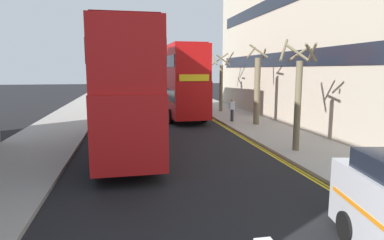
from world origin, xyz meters
name	(u,v)px	position (x,y,z in m)	size (l,w,h in m)	color
sidewalk_right	(276,134)	(6.50, 16.00, 0.07)	(4.00, 80.00, 0.14)	#9E9991
sidewalk_left	(42,142)	(-6.50, 16.00, 0.07)	(4.00, 80.00, 0.14)	#9E9991
kerb_line_outer	(254,143)	(4.40, 14.00, 0.00)	(0.10, 56.00, 0.01)	yellow
kerb_line_inner	(252,143)	(4.24, 14.00, 0.00)	(0.10, 56.00, 0.01)	yellow
double_decker_bus_away	(126,87)	(-2.12, 13.77, 3.03)	(2.96, 10.85, 5.64)	red
double_decker_bus_oncoming	(178,79)	(2.00, 24.68, 3.03)	(3.14, 10.90, 5.64)	#B20F0F
pedestrian_far	(232,110)	(5.26, 20.61, 0.99)	(0.34, 0.22, 1.62)	#2D2D38
street_tree_near	(221,82)	(6.10, 26.49, 2.72)	(1.74, 1.68, 5.21)	#6B6047
street_tree_mid	(197,80)	(6.14, 37.53, 2.61)	(1.76, 1.74, 5.25)	#6B6047
street_tree_far	(298,95)	(5.51, 11.75, 2.67)	(1.79, 1.81, 5.10)	#6B6047
street_tree_distant	(257,89)	(6.49, 19.07, 2.54)	(1.35, 1.60, 5.31)	#6B6047
townhouse_terrace_right	(340,40)	(13.50, 20.56, 5.95)	(10.08, 28.00, 11.90)	#B2A893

